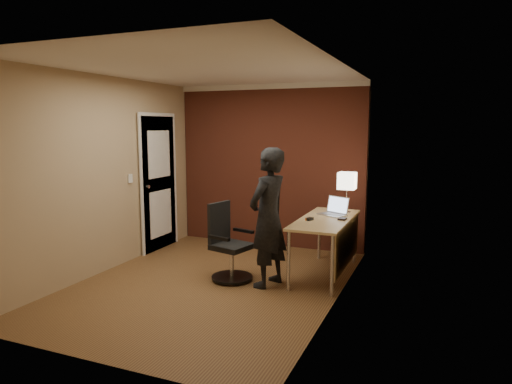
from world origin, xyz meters
TOP-DOWN VIEW (x-y plane):
  - room at (-0.27, 1.54)m, footprint 4.00×4.00m
  - desk at (1.25, 0.80)m, footprint 0.60×1.50m
  - desk_lamp at (1.34, 1.29)m, footprint 0.22×0.22m
  - laptop at (1.23, 1.08)m, footprint 0.41×0.38m
  - mouse at (1.03, 0.62)m, footprint 0.09×0.11m
  - wallet at (1.39, 0.80)m, footprint 0.10×0.12m
  - office_chair at (0.12, 0.21)m, footprint 0.51×0.57m
  - person at (0.65, 0.19)m, footprint 0.52×0.67m

SIDE VIEW (x-z plane):
  - office_chair at x=0.12m, z-range -0.05..0.87m
  - desk at x=1.25m, z-range 0.24..0.97m
  - wallet at x=1.39m, z-range 0.73..0.75m
  - mouse at x=1.03m, z-range 0.73..0.76m
  - laptop at x=1.23m, z-range 0.68..0.91m
  - person at x=0.65m, z-range 0.00..1.63m
  - desk_lamp at x=1.34m, z-range 0.88..1.41m
  - room at x=-0.27m, z-range -0.63..3.37m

